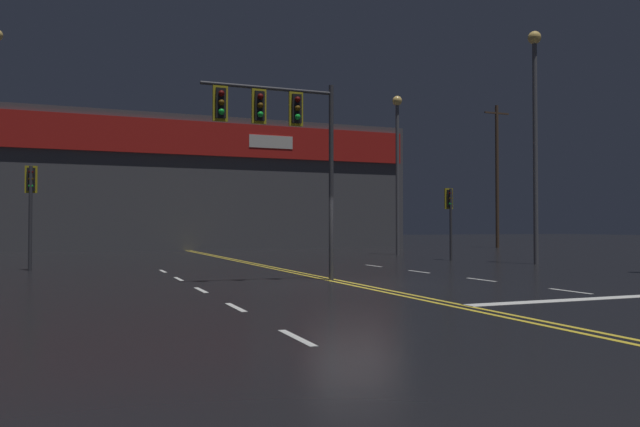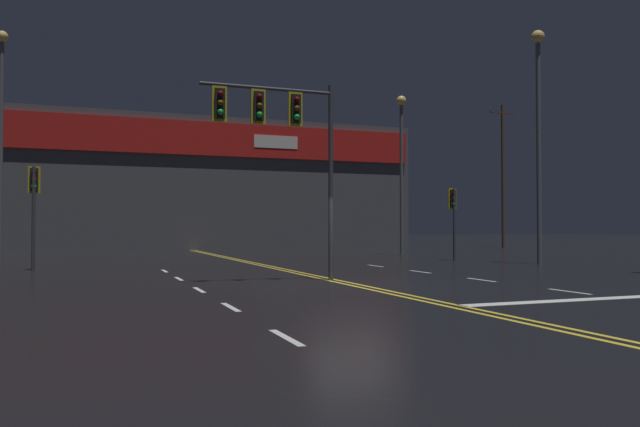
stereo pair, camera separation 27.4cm
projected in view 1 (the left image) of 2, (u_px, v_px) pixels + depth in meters
ground_plane at (354, 284)px, 17.08m from camera, size 200.00×200.00×0.00m
road_markings at (391, 286)px, 16.55m from camera, size 12.45×60.00×0.01m
traffic_signal_median at (278, 124)px, 17.89m from camera, size 3.97×0.36×5.80m
traffic_signal_corner_northeast at (450, 207)px, 29.65m from camera, size 0.42×0.36×3.43m
traffic_signal_corner_northwest at (31, 193)px, 22.56m from camera, size 0.42×0.36×3.81m
streetlight_median_approach at (397, 153)px, 35.60m from camera, size 0.56×0.56×9.09m
streetlight_far_right at (535, 116)px, 26.62m from camera, size 0.56×0.56×9.98m
building_backdrop at (177, 186)px, 46.71m from camera, size 32.93×10.23×9.24m
utility_pole_row at (194, 161)px, 39.45m from camera, size 47.90×0.26×11.37m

